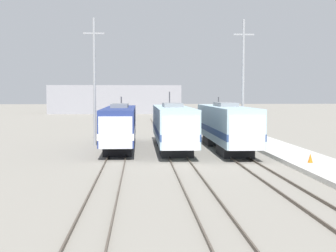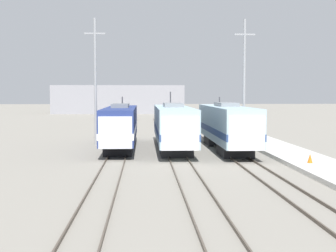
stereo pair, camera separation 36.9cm
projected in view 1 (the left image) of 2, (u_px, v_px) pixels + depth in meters
name	position (u px, v px, depth m)	size (l,w,h in m)	color
ground_plane	(180.00, 161.00, 35.53)	(400.00, 400.00, 0.00)	gray
rail_pair_far_left	(115.00, 161.00, 35.23)	(1.51, 120.00, 0.15)	#4C4238
rail_pair_center	(180.00, 160.00, 35.53)	(1.51, 120.00, 0.15)	#4C4238
rail_pair_far_right	(243.00, 160.00, 35.83)	(1.51, 120.00, 0.15)	#4C4238
locomotive_far_left	(120.00, 126.00, 43.21)	(2.83, 16.65, 4.85)	black
locomotive_center	(173.00, 126.00, 42.67)	(3.09, 17.84, 5.34)	#232326
locomotive_far_right	(226.00, 126.00, 42.40)	(2.98, 17.37, 4.81)	#232326
catenary_tower_left	(94.00, 80.00, 45.87)	(2.07, 0.27, 12.51)	gray
catenary_tower_right	(243.00, 80.00, 46.78)	(2.07, 0.27, 12.51)	gray
platform	(301.00, 158.00, 36.10)	(4.00, 120.00, 0.32)	beige
traffic_cone	(310.00, 158.00, 32.63)	(0.35, 0.35, 0.64)	orange
depot_building	(116.00, 99.00, 124.82)	(33.92, 13.68, 7.31)	gray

